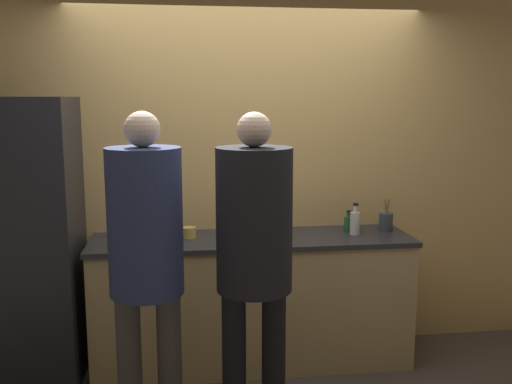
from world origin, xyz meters
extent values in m
plane|color=#4C4238|center=(0.00, 0.00, 0.00)|extent=(14.00, 14.00, 0.00)
cube|color=#E0B266|center=(0.00, 0.65, 1.30)|extent=(5.20, 0.06, 2.60)
cube|color=tan|center=(0.00, 0.35, 0.44)|extent=(2.19, 0.60, 0.88)
cube|color=#28282D|center=(0.00, 0.35, 0.90)|extent=(2.22, 0.63, 0.03)
cube|color=#232328|center=(-1.48, 0.29, 0.94)|extent=(0.64, 0.67, 1.88)
cylinder|color=#4C4742|center=(-0.77, -0.59, 0.43)|extent=(0.13, 0.13, 0.87)
cylinder|color=#4C4742|center=(-0.56, -0.59, 0.43)|extent=(0.13, 0.13, 0.87)
cylinder|color=navy|center=(-0.67, -0.59, 1.25)|extent=(0.38, 0.38, 0.76)
sphere|color=beige|center=(-0.67, -0.59, 1.72)|extent=(0.18, 0.18, 0.18)
cylinder|color=black|center=(-0.22, -0.60, 0.43)|extent=(0.13, 0.13, 0.87)
cylinder|color=black|center=(0.00, -0.60, 0.43)|extent=(0.13, 0.13, 0.87)
cylinder|color=black|center=(-0.11, -0.60, 1.24)|extent=(0.40, 0.40, 0.76)
sphere|color=beige|center=(-0.11, -0.60, 1.71)|extent=(0.18, 0.18, 0.18)
cylinder|color=beige|center=(0.10, 0.25, 0.97)|extent=(0.29, 0.29, 0.10)
ellipsoid|color=yellow|center=(0.13, 0.25, 1.04)|extent=(0.15, 0.12, 0.04)
cylinder|color=#3D424C|center=(0.98, 0.40, 0.98)|extent=(0.10, 0.10, 0.13)
cylinder|color=#99754C|center=(0.97, 0.40, 1.06)|extent=(0.01, 0.04, 0.18)
cylinder|color=#99754C|center=(0.99, 0.41, 1.06)|extent=(0.03, 0.04, 0.18)
cylinder|color=#99754C|center=(0.98, 0.39, 1.06)|extent=(0.04, 0.01, 0.18)
cylinder|color=silver|center=(0.73, 0.33, 1.00)|extent=(0.07, 0.07, 0.16)
cylinder|color=silver|center=(0.73, 0.33, 1.10)|extent=(0.03, 0.03, 0.05)
cylinder|color=black|center=(0.73, 0.33, 1.13)|extent=(0.04, 0.04, 0.02)
cylinder|color=#236033|center=(0.71, 0.42, 0.97)|extent=(0.07, 0.07, 0.11)
cylinder|color=#236033|center=(0.71, 0.42, 1.04)|extent=(0.03, 0.03, 0.03)
cylinder|color=black|center=(0.71, 0.42, 1.07)|extent=(0.03, 0.03, 0.01)
cylinder|color=gold|center=(-0.43, 0.37, 0.96)|extent=(0.09, 0.09, 0.08)
camera|label=1|loc=(-0.48, -3.48, 1.87)|focal=40.00mm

